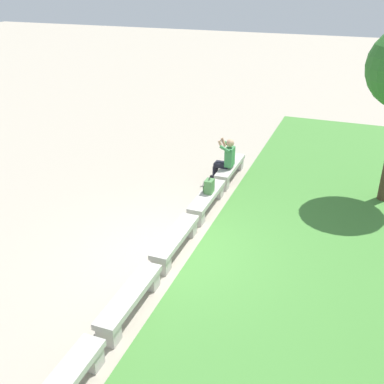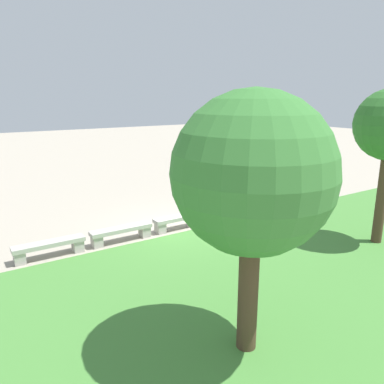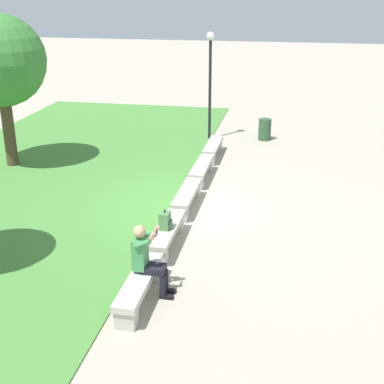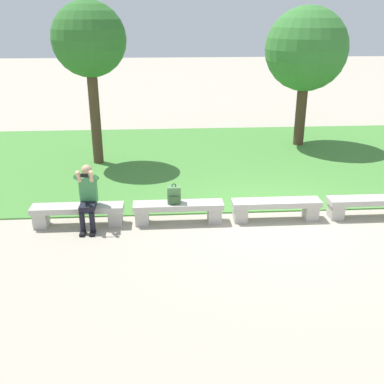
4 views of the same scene
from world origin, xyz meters
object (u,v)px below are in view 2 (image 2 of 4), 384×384
at_px(bench_far, 121,232).
at_px(tree_behind_wall, 253,175).
at_px(bench_near, 230,210).
at_px(person_photographer, 267,191).
at_px(bench_end, 49,247).
at_px(bench_mid, 181,220).
at_px(bench_main, 272,201).
at_px(backpack, 232,201).

height_order(bench_far, tree_behind_wall, tree_behind_wall).
distance_m(bench_near, tree_behind_wall, 7.79).
bearing_deg(bench_near, person_photographer, -177.59).
relative_size(bench_near, tree_behind_wall, 0.43).
relative_size(bench_near, bench_end, 1.00).
distance_m(bench_mid, bench_far, 2.10).
bearing_deg(tree_behind_wall, bench_end, -71.19).
xyz_separation_m(bench_main, person_photographer, (0.25, -0.08, 0.44)).
bearing_deg(person_photographer, bench_mid, 1.13).
height_order(bench_near, backpack, backpack).
relative_size(bench_mid, bench_end, 1.00).
relative_size(person_photographer, tree_behind_wall, 0.30).
height_order(bench_far, bench_end, same).
xyz_separation_m(bench_near, person_photographer, (-1.85, -0.08, 0.44)).
xyz_separation_m(bench_end, person_photographer, (-8.15, -0.08, 0.44)).
relative_size(bench_end, backpack, 4.44).
bearing_deg(bench_far, person_photographer, -179.26).
relative_size(bench_far, bench_end, 1.00).
bearing_deg(bench_mid, tree_behind_wall, 69.28).
distance_m(bench_main, person_photographer, 0.51).
height_order(bench_main, bench_end, same).
relative_size(bench_near, bench_far, 1.00).
bearing_deg(backpack, bench_near, -10.87).
distance_m(bench_far, backpack, 4.30).
bearing_deg(person_photographer, bench_end, 0.55).
relative_size(bench_main, person_photographer, 1.44).
height_order(bench_main, backpack, backpack).
height_order(bench_mid, bench_far, same).
distance_m(bench_mid, person_photographer, 3.98).
bearing_deg(bench_main, backpack, 0.46).
bearing_deg(bench_end, bench_far, 180.00).
distance_m(person_photographer, tree_behind_wall, 8.87).
relative_size(bench_near, backpack, 4.44).
height_order(bench_near, person_photographer, person_photographer).
xyz_separation_m(bench_near, bench_far, (4.20, 0.00, 0.00)).
distance_m(bench_far, person_photographer, 6.07).
relative_size(bench_far, backpack, 4.44).
height_order(bench_mid, tree_behind_wall, tree_behind_wall).
relative_size(bench_mid, backpack, 4.44).
distance_m(bench_main, bench_far, 6.31).
bearing_deg(bench_far, bench_main, 180.00).
distance_m(bench_far, bench_end, 2.10).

